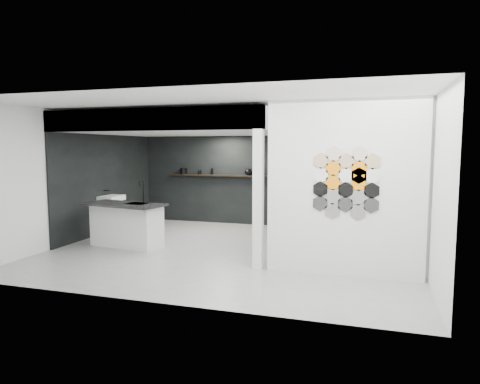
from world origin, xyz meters
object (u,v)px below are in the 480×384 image
object	(u,v)px
kitchen_island	(126,224)
utensil_cup	(200,172)
glass_bowl	(271,174)
wall_basin	(111,198)
partition_panel	(344,189)
kettle	(249,172)
bottle_dark	(212,171)
glass_vase	(271,173)
stockpot	(184,171)

from	to	relation	value
kitchen_island	utensil_cup	distance (m)	3.27
glass_bowl	utensil_cup	bearing A→B (deg)	180.00
wall_basin	utensil_cup	xyz separation A→B (m)	(1.40, 2.07, 0.52)
wall_basin	glass_bowl	size ratio (longest dim) A/B	4.65
partition_panel	kettle	size ratio (longest dim) A/B	13.81
kitchen_island	kettle	size ratio (longest dim) A/B	8.97
bottle_dark	partition_panel	bearing A→B (deg)	-46.21
partition_panel	utensil_cup	distance (m)	5.61
glass_vase	utensil_cup	world-z (taller)	glass_vase
kitchen_island	kettle	distance (m)	3.69
wall_basin	glass_vase	xyz separation A→B (m)	(3.39, 2.07, 0.53)
partition_panel	kettle	world-z (taller)	partition_panel
partition_panel	glass_bowl	size ratio (longest dim) A/B	21.72
partition_panel	kettle	distance (m)	4.70
glass_bowl	utensil_cup	size ratio (longest dim) A/B	1.20
stockpot	kettle	distance (m)	1.86
partition_panel	stockpot	xyz separation A→B (m)	(-4.54, 3.87, 0.00)
wall_basin	glass_vase	size ratio (longest dim) A/B	4.86
kettle	bottle_dark	size ratio (longest dim) A/B	1.20
partition_panel	bottle_dark	xyz separation A→B (m)	(-3.70, 3.87, 0.00)
stockpot	bottle_dark	xyz separation A→B (m)	(0.83, 0.00, 0.00)
kettle	utensil_cup	bearing A→B (deg)	-157.96
bottle_dark	kettle	bearing A→B (deg)	0.00
partition_panel	utensil_cup	size ratio (longest dim) A/B	26.09
kettle	wall_basin	bearing A→B (deg)	-121.42
stockpot	glass_vase	bearing A→B (deg)	0.00
glass_vase	bottle_dark	bearing A→B (deg)	180.00
glass_bowl	bottle_dark	distance (m)	1.63
wall_basin	bottle_dark	xyz separation A→B (m)	(1.76, 2.07, 0.55)
wall_basin	kettle	size ratio (longest dim) A/B	2.96
partition_panel	kitchen_island	bearing A→B (deg)	170.43
kettle	glass_vase	xyz separation A→B (m)	(0.60, 0.00, -0.02)
kitchen_island	stockpot	bearing A→B (deg)	102.11
stockpot	glass_vase	distance (m)	2.46
kitchen_island	stockpot	size ratio (longest dim) A/B	9.12
kitchen_island	bottle_dark	world-z (taller)	bottle_dark
bottle_dark	wall_basin	bearing A→B (deg)	-130.44
wall_basin	stockpot	bearing A→B (deg)	65.81
kitchen_island	glass_vase	size ratio (longest dim) A/B	14.73
kitchen_island	bottle_dark	size ratio (longest dim) A/B	10.72
glass_vase	bottle_dark	size ratio (longest dim) A/B	0.73
partition_panel	stockpot	size ratio (longest dim) A/B	14.04
partition_panel	wall_basin	xyz separation A→B (m)	(-5.46, 1.80, -0.55)
stockpot	utensil_cup	xyz separation A→B (m)	(0.48, 0.00, -0.03)
partition_panel	utensil_cup	world-z (taller)	partition_panel
glass_vase	utensil_cup	distance (m)	1.99
wall_basin	bottle_dark	distance (m)	2.77
partition_panel	kettle	xyz separation A→B (m)	(-2.68, 3.87, 0.01)
glass_bowl	glass_vase	xyz separation A→B (m)	(0.00, 0.00, 0.02)
partition_panel	wall_basin	distance (m)	5.78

